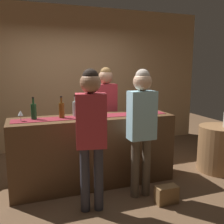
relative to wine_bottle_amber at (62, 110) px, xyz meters
name	(u,v)px	position (x,y,z in m)	size (l,w,h in m)	color
ground_plane	(94,182)	(0.43, -0.04, -1.10)	(10.00, 10.00, 0.00)	brown
back_wall	(69,79)	(0.43, 1.86, 0.35)	(6.00, 0.12, 2.90)	tan
bar_counter	(94,150)	(0.43, -0.04, -0.61)	(2.30, 0.60, 0.99)	#543821
counter_runner_cloth	(93,116)	(0.43, -0.04, -0.11)	(2.18, 0.28, 0.01)	maroon
wine_bottle_amber	(62,110)	(0.00, 0.00, 0.00)	(0.07, 0.07, 0.30)	brown
wine_bottle_green	(34,111)	(-0.36, 0.03, 0.00)	(0.07, 0.07, 0.30)	#194723
wine_bottle_clear	(75,109)	(0.20, 0.06, 0.00)	(0.07, 0.07, 0.30)	#B2C6C1
wine_glass_near_customer	(20,113)	(-0.53, -0.05, -0.01)	(0.07, 0.07, 0.14)	silver
wine_glass_mid_counter	(86,109)	(0.34, 0.00, -0.01)	(0.07, 0.07, 0.14)	silver
bartender	(106,106)	(0.81, 0.54, -0.07)	(0.35, 0.24, 1.68)	#26262B
customer_sipping	(142,120)	(0.91, -0.60, -0.09)	(0.34, 0.23, 1.66)	brown
customer_browsing	(91,126)	(0.22, -0.73, -0.08)	(0.37, 0.26, 1.66)	#33333D
round_side_table	(219,148)	(2.50, -0.27, -0.73)	(0.68, 0.68, 0.74)	#996B42
handbag	(167,195)	(1.14, -0.89, -0.99)	(0.28, 0.14, 0.22)	olive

